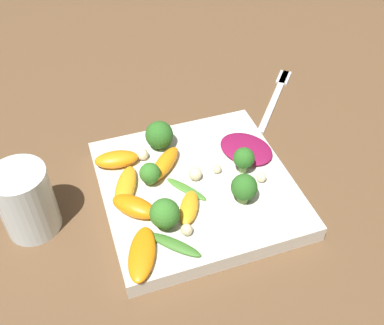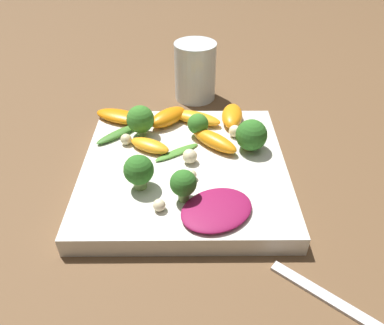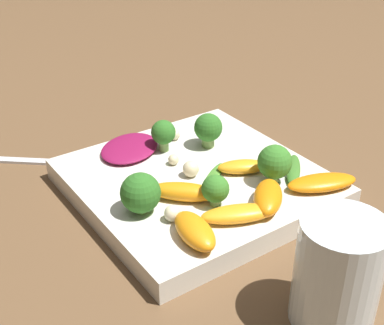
# 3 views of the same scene
# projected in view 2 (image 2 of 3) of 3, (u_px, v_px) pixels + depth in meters

# --- Properties ---
(ground_plane) EXTENTS (2.40, 2.40, 0.00)m
(ground_plane) POSITION_uv_depth(u_px,v_px,m) (184.00, 177.00, 0.49)
(ground_plane) COLOR brown
(plate) EXTENTS (0.26, 0.26, 0.02)m
(plate) POSITION_uv_depth(u_px,v_px,m) (184.00, 170.00, 0.48)
(plate) COLOR silver
(plate) RESTS_ON ground_plane
(drinking_glass) EXTENTS (0.07, 0.07, 0.10)m
(drinking_glass) POSITION_uv_depth(u_px,v_px,m) (195.00, 71.00, 0.63)
(drinking_glass) COLOR silver
(drinking_glass) RESTS_ON ground_plane
(radicchio_leaf_0) EXTENTS (0.10, 0.10, 0.01)m
(radicchio_leaf_0) POSITION_uv_depth(u_px,v_px,m) (217.00, 210.00, 0.40)
(radicchio_leaf_0) COLOR maroon
(radicchio_leaf_0) RESTS_ON plate
(orange_segment_0) EXTENTS (0.04, 0.07, 0.02)m
(orange_segment_0) POSITION_uv_depth(u_px,v_px,m) (232.00, 116.00, 0.54)
(orange_segment_0) COLOR orange
(orange_segment_0) RESTS_ON plate
(orange_segment_1) EXTENTS (0.08, 0.06, 0.01)m
(orange_segment_1) POSITION_uv_depth(u_px,v_px,m) (120.00, 116.00, 0.55)
(orange_segment_1) COLOR orange
(orange_segment_1) RESTS_ON plate
(orange_segment_2) EXTENTS (0.07, 0.07, 0.02)m
(orange_segment_2) POSITION_uv_depth(u_px,v_px,m) (214.00, 141.00, 0.49)
(orange_segment_2) COLOR orange
(orange_segment_2) RESTS_ON plate
(orange_segment_3) EXTENTS (0.06, 0.05, 0.01)m
(orange_segment_3) POSITION_uv_depth(u_px,v_px,m) (150.00, 146.00, 0.49)
(orange_segment_3) COLOR orange
(orange_segment_3) RESTS_ON plate
(orange_segment_4) EXTENTS (0.08, 0.05, 0.02)m
(orange_segment_4) POSITION_uv_depth(u_px,v_px,m) (196.00, 118.00, 0.54)
(orange_segment_4) COLOR orange
(orange_segment_4) RESTS_ON plate
(orange_segment_5) EXTENTS (0.07, 0.07, 0.02)m
(orange_segment_5) POSITION_uv_depth(u_px,v_px,m) (168.00, 117.00, 0.54)
(orange_segment_5) COLOR orange
(orange_segment_5) RESTS_ON plate
(broccoli_floret_0) EXTENTS (0.04, 0.04, 0.04)m
(broccoli_floret_0) POSITION_uv_depth(u_px,v_px,m) (251.00, 135.00, 0.48)
(broccoli_floret_0) COLOR #7A9E51
(broccoli_floret_0) RESTS_ON plate
(broccoli_floret_1) EXTENTS (0.04, 0.04, 0.04)m
(broccoli_floret_1) POSITION_uv_depth(u_px,v_px,m) (140.00, 120.00, 0.51)
(broccoli_floret_1) COLOR #84AD5B
(broccoli_floret_1) RESTS_ON plate
(broccoli_floret_2) EXTENTS (0.03, 0.03, 0.04)m
(broccoli_floret_2) POSITION_uv_depth(u_px,v_px,m) (139.00, 171.00, 0.42)
(broccoli_floret_2) COLOR #7A9E51
(broccoli_floret_2) RESTS_ON plate
(broccoli_floret_3) EXTENTS (0.03, 0.03, 0.03)m
(broccoli_floret_3) POSITION_uv_depth(u_px,v_px,m) (198.00, 124.00, 0.51)
(broccoli_floret_3) COLOR #7A9E51
(broccoli_floret_3) RESTS_ON plate
(broccoli_floret_4) EXTENTS (0.03, 0.03, 0.04)m
(broccoli_floret_4) POSITION_uv_depth(u_px,v_px,m) (182.00, 184.00, 0.40)
(broccoli_floret_4) COLOR #7A9E51
(broccoli_floret_4) RESTS_ON plate
(arugula_sprig_0) EXTENTS (0.06, 0.06, 0.01)m
(arugula_sprig_0) POSITION_uv_depth(u_px,v_px,m) (118.00, 134.00, 0.52)
(arugula_sprig_0) COLOR #3D7528
(arugula_sprig_0) RESTS_ON plate
(arugula_sprig_1) EXTENTS (0.06, 0.05, 0.00)m
(arugula_sprig_1) POSITION_uv_depth(u_px,v_px,m) (177.00, 152.00, 0.49)
(arugula_sprig_1) COLOR #47842D
(arugula_sprig_1) RESTS_ON plate
(macadamia_nut_0) EXTENTS (0.01, 0.01, 0.01)m
(macadamia_nut_0) POSITION_uv_depth(u_px,v_px,m) (159.00, 205.00, 0.40)
(macadamia_nut_0) COLOR beige
(macadamia_nut_0) RESTS_ON plate
(macadamia_nut_1) EXTENTS (0.02, 0.02, 0.02)m
(macadamia_nut_1) POSITION_uv_depth(u_px,v_px,m) (190.00, 158.00, 0.46)
(macadamia_nut_1) COLOR beige
(macadamia_nut_1) RESTS_ON plate
(macadamia_nut_2) EXTENTS (0.02, 0.02, 0.02)m
(macadamia_nut_2) POSITION_uv_depth(u_px,v_px,m) (235.00, 131.00, 0.51)
(macadamia_nut_2) COLOR beige
(macadamia_nut_2) RESTS_ON plate
(macadamia_nut_3) EXTENTS (0.02, 0.02, 0.02)m
(macadamia_nut_3) POSITION_uv_depth(u_px,v_px,m) (126.00, 139.00, 0.50)
(macadamia_nut_3) COLOR beige
(macadamia_nut_3) RESTS_ON plate
(macadamia_nut_4) EXTENTS (0.01, 0.01, 0.01)m
(macadamia_nut_4) POSITION_uv_depth(u_px,v_px,m) (191.00, 175.00, 0.44)
(macadamia_nut_4) COLOR beige
(macadamia_nut_4) RESTS_ON plate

